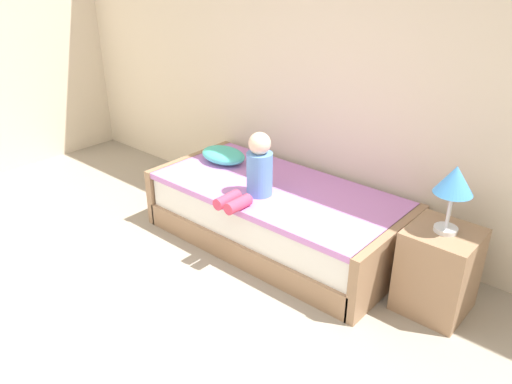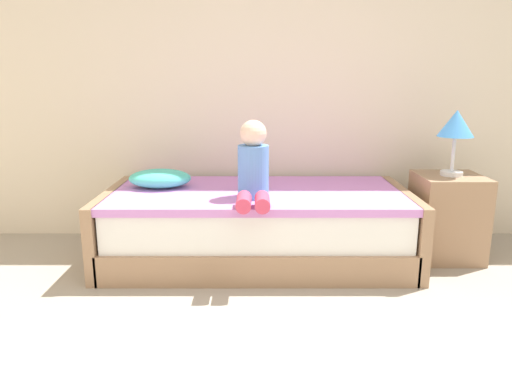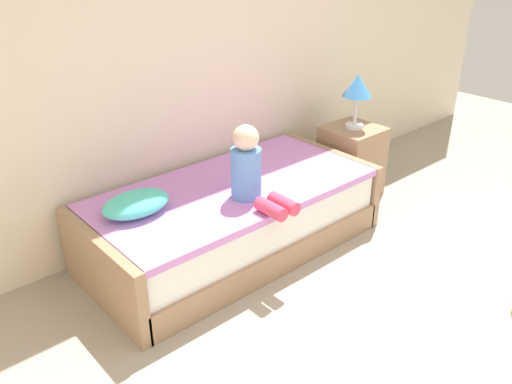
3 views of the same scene
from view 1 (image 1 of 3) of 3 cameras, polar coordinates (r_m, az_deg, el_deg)
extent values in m
cube|color=beige|center=(3.99, 12.96, 14.09)|extent=(7.20, 0.10, 2.90)
cube|color=#997556|center=(4.21, 2.24, -4.38)|extent=(2.00, 1.00, 0.20)
cube|color=white|center=(4.10, 2.29, -1.67)|extent=(1.94, 0.94, 0.25)
cube|color=#C67FD1|center=(4.04, 2.33, 0.21)|extent=(1.98, 0.98, 0.05)
cube|color=#997556|center=(4.77, -7.27, 1.28)|extent=(0.07, 1.00, 0.50)
cube|color=#997556|center=(3.68, 14.81, -7.50)|extent=(0.07, 1.00, 0.50)
cube|color=#997556|center=(3.59, 19.85, -8.33)|extent=(0.44, 0.44, 0.60)
cylinder|color=silver|center=(3.43, 20.64, -3.95)|extent=(0.15, 0.15, 0.03)
cylinder|color=silver|center=(3.36, 20.99, -1.95)|extent=(0.02, 0.02, 0.24)
cone|color=#3F8CD8|center=(3.28, 21.57, 1.29)|extent=(0.24, 0.24, 0.18)
cylinder|color=#598CD1|center=(3.84, 0.41, 2.06)|extent=(0.20, 0.20, 0.34)
sphere|color=beige|center=(3.75, 0.42, 5.50)|extent=(0.17, 0.17, 0.17)
cylinder|color=#D83F60|center=(3.73, -3.25, -0.88)|extent=(0.09, 0.22, 0.09)
cylinder|color=#D83F60|center=(3.66, -2.01, -1.39)|extent=(0.09, 0.22, 0.09)
ellipsoid|color=#4CCCBC|center=(4.49, -3.71, 4.18)|extent=(0.44, 0.30, 0.13)
camera|label=2|loc=(2.49, -51.25, -7.54)|focal=33.08mm
camera|label=3|loc=(4.33, -47.95, 16.49)|focal=37.17mm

